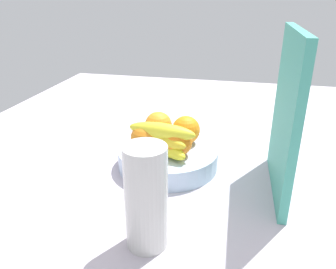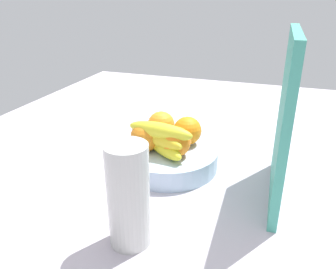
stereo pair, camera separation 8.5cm
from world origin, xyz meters
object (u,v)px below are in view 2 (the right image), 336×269
object	(u,v)px
orange_back_left	(176,142)
thermos_tumbler	(128,196)
fruit_bowl	(168,157)
cutting_board	(284,120)
orange_center	(145,137)
orange_front_right	(161,125)
banana_bunch	(160,138)
orange_front_left	(187,131)

from	to	relation	value
orange_back_left	thermos_tumbler	world-z (taller)	thermos_tumbler
fruit_bowl	orange_back_left	bearing A→B (deg)	45.11
fruit_bowl	cutting_board	bearing A→B (deg)	80.35
orange_center	cutting_board	xyz separation A→B (cm)	(1.84, 32.17, 9.17)
orange_front_right	banana_bunch	size ratio (longest dim) A/B	0.40
fruit_bowl	banana_bunch	xyz separation A→B (cm)	(3.10, -1.01, 6.75)
thermos_tumbler	banana_bunch	bearing A→B (deg)	-171.99
orange_front_left	cutting_board	xyz separation A→B (cm)	(9.20, 23.21, 9.17)
fruit_bowl	orange_back_left	size ratio (longest dim) A/B	3.46
orange_back_left	cutting_board	xyz separation A→B (cm)	(1.59, 24.01, 9.17)
fruit_bowl	orange_back_left	distance (cm)	7.59
banana_bunch	orange_front_right	bearing A→B (deg)	-161.66
orange_front_right	orange_center	size ratio (longest dim) A/B	1.00
fruit_bowl	orange_front_right	xyz separation A→B (cm)	(-6.20, -4.09, 6.28)
fruit_bowl	orange_front_left	bearing A→B (deg)	140.37
orange_front_left	cutting_board	bearing A→B (deg)	68.37
orange_front_right	orange_center	bearing A→B (deg)	-6.69
orange_center	orange_front_left	bearing A→B (deg)	129.44
cutting_board	thermos_tumbler	size ratio (longest dim) A/B	1.83
orange_front_left	thermos_tumbler	size ratio (longest dim) A/B	0.38
orange_back_left	banana_bunch	xyz separation A→B (cm)	(0.09, -4.03, 0.46)
orange_back_left	banana_bunch	size ratio (longest dim) A/B	0.40
banana_bunch	cutting_board	world-z (taller)	cutting_board
banana_bunch	thermos_tumbler	world-z (taller)	thermos_tumbler
fruit_bowl	orange_front_left	distance (cm)	8.68
orange_front_right	cutting_board	world-z (taller)	cutting_board
cutting_board	orange_center	bearing A→B (deg)	-94.59
fruit_bowl	thermos_tumbler	xyz separation A→B (cm)	(29.38, 2.69, 7.31)
orange_center	banana_bunch	size ratio (longest dim) A/B	0.40
orange_front_left	orange_back_left	xyz separation A→B (cm)	(7.62, -0.80, 0.00)
orange_front_right	thermos_tumbler	xyz separation A→B (cm)	(35.57, 6.78, 1.02)
orange_center	orange_back_left	distance (cm)	8.16
orange_front_left	orange_front_right	world-z (taller)	same
fruit_bowl	cutting_board	world-z (taller)	cutting_board
orange_back_left	thermos_tumbler	xyz separation A→B (cm)	(26.37, -0.33, 1.02)
orange_center	orange_back_left	xyz separation A→B (cm)	(0.25, 8.16, 0.00)
orange_front_right	banana_bunch	bearing A→B (deg)	18.34
fruit_bowl	thermos_tumbler	size ratio (longest dim) A/B	1.31
thermos_tumbler	orange_back_left	bearing A→B (deg)	179.28
orange_front_left	banana_bunch	distance (cm)	9.10
orange_front_right	orange_center	xyz separation A→B (cm)	(8.96, -1.05, 0.00)
orange_front_right	orange_back_left	world-z (taller)	same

